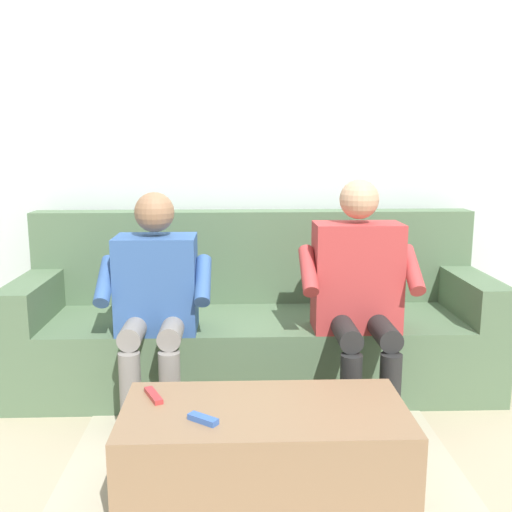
# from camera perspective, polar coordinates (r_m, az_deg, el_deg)

# --- Properties ---
(ground_plane) EXTENTS (8.00, 8.00, 0.00)m
(ground_plane) POSITION_cam_1_polar(r_m,az_deg,el_deg) (2.75, 0.43, -17.98)
(ground_plane) COLOR tan
(back_wall) EXTENTS (4.81, 0.06, 2.43)m
(back_wall) POSITION_cam_1_polar(r_m,az_deg,el_deg) (3.61, -0.38, 9.13)
(back_wall) COLOR silver
(back_wall) RESTS_ON ground
(couch) EXTENTS (2.57, 0.77, 0.94)m
(couch) POSITION_cam_1_polar(r_m,az_deg,el_deg) (3.31, -0.12, -6.87)
(couch) COLOR #516B4C
(couch) RESTS_ON ground
(coffee_table) EXTENTS (1.08, 0.52, 0.35)m
(coffee_table) POSITION_cam_1_polar(r_m,az_deg,el_deg) (2.34, 0.84, -18.58)
(coffee_table) COLOR #8C6B4C
(coffee_table) RESTS_ON ground
(person_left_seated) EXTENTS (0.58, 0.54, 1.16)m
(person_left_seated) POSITION_cam_1_polar(r_m,az_deg,el_deg) (2.91, 10.06, -2.91)
(person_left_seated) COLOR #B23838
(person_left_seated) RESTS_ON ground
(person_right_seated) EXTENTS (0.55, 0.51, 1.10)m
(person_right_seated) POSITION_cam_1_polar(r_m,az_deg,el_deg) (2.90, -9.84, -3.48)
(person_right_seated) COLOR #335693
(person_right_seated) RESTS_ON ground
(remote_red) EXTENTS (0.09, 0.15, 0.02)m
(remote_red) POSITION_cam_1_polar(r_m,az_deg,el_deg) (2.37, -10.03, -13.33)
(remote_red) COLOR #B73333
(remote_red) RESTS_ON coffee_table
(remote_blue) EXTENTS (0.12, 0.10, 0.02)m
(remote_blue) POSITION_cam_1_polar(r_m,az_deg,el_deg) (2.16, -5.22, -15.67)
(remote_blue) COLOR #3860B7
(remote_blue) RESTS_ON coffee_table
(floor_rug) EXTENTS (1.64, 1.46, 0.01)m
(floor_rug) POSITION_cam_1_polar(r_m,az_deg,el_deg) (2.53, 0.68, -20.60)
(floor_rug) COLOR #B7AD93
(floor_rug) RESTS_ON ground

